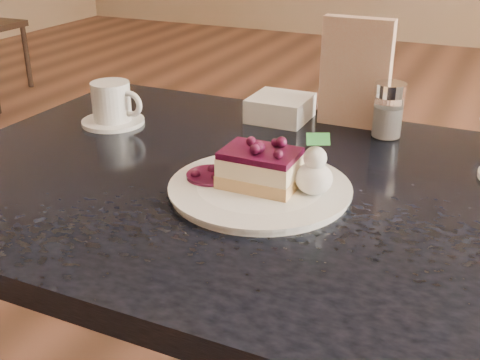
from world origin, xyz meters
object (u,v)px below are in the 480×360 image
at_px(cheesecake_slice, 260,168).
at_px(coffee_set, 113,106).
at_px(main_table, 271,223).
at_px(dessert_plate, 260,189).

bearing_deg(cheesecake_slice, coffee_set, 156.42).
distance_m(main_table, cheesecake_slice, 0.12).
xyz_separation_m(cheesecake_slice, coffee_set, (-0.38, 0.17, -0.00)).
distance_m(cheesecake_slice, coffee_set, 0.41).
bearing_deg(cheesecake_slice, main_table, 90.00).
bearing_deg(coffee_set, main_table, -17.66).
bearing_deg(dessert_plate, coffee_set, 156.20).
relative_size(dessert_plate, coffee_set, 2.02).
distance_m(main_table, dessert_plate, 0.09).
bearing_deg(dessert_plate, cheesecake_slice, 180.00).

